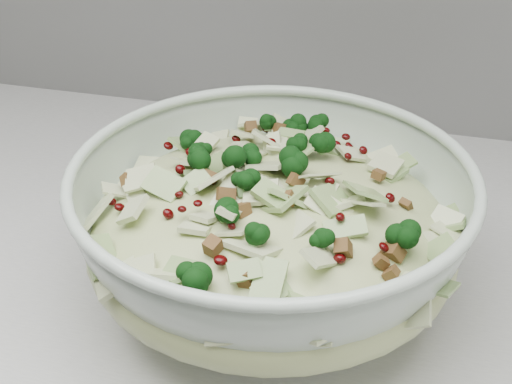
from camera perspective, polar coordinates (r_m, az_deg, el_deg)
mixing_bowl at (r=0.61m, az=1.26°, el=-3.29°), size 0.39×0.39×0.14m
salad at (r=0.60m, az=1.28°, el=-1.57°), size 0.43×0.43×0.14m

